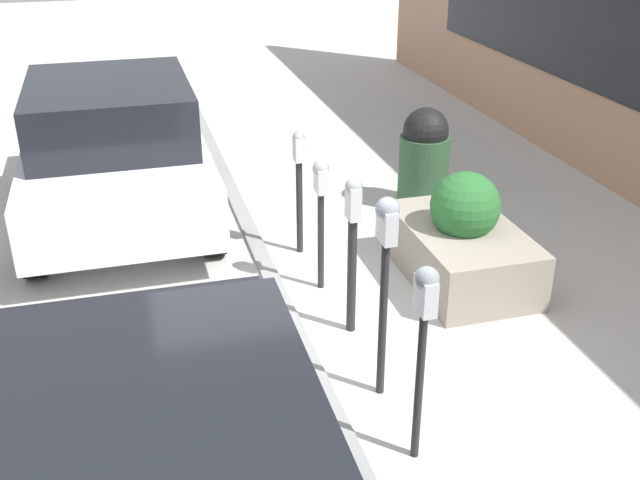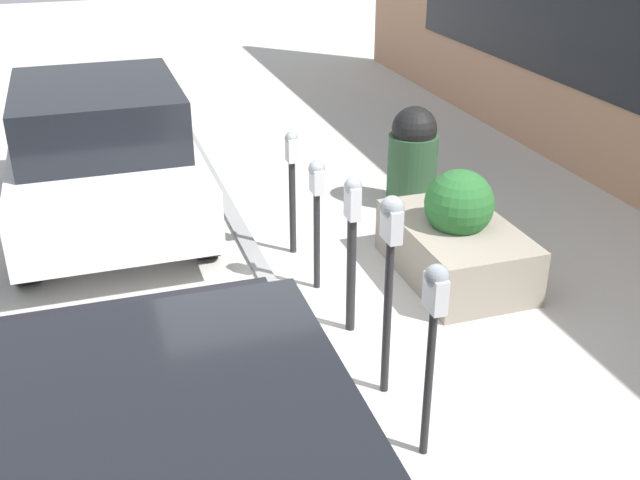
{
  "view_description": "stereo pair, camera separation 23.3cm",
  "coord_description": "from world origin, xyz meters",
  "px_view_note": "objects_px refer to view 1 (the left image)",
  "views": [
    {
      "loc": [
        -5.07,
        1.31,
        3.46
      ],
      "look_at": [
        0.0,
        -0.11,
        0.89
      ],
      "focal_mm": 42.0,
      "sensor_mm": 36.0,
      "label": 1
    },
    {
      "loc": [
        -5.01,
        1.53,
        3.46
      ],
      "look_at": [
        0.0,
        -0.11,
        0.89
      ],
      "focal_mm": 42.0,
      "sensor_mm": 36.0,
      "label": 2
    }
  ],
  "objects_px": {
    "parking_meter_middle": "(353,235)",
    "parked_car_middle": "(115,148)",
    "parking_meter_nearest": "(424,319)",
    "trash_bin": "(424,159)",
    "parking_meter_second": "(386,253)",
    "planter_box": "(462,242)",
    "parking_meter_fourth": "(321,198)",
    "parking_meter_farthest": "(299,174)"
  },
  "relations": [
    {
      "from": "parking_meter_second",
      "to": "trash_bin",
      "type": "bearing_deg",
      "value": -27.45
    },
    {
      "from": "parking_meter_nearest",
      "to": "planter_box",
      "type": "height_order",
      "value": "parking_meter_nearest"
    },
    {
      "from": "parking_meter_second",
      "to": "parked_car_middle",
      "type": "bearing_deg",
      "value": 24.42
    },
    {
      "from": "parking_meter_middle",
      "to": "parking_meter_fourth",
      "type": "distance_m",
      "value": 0.77
    },
    {
      "from": "parking_meter_middle",
      "to": "parking_meter_fourth",
      "type": "height_order",
      "value": "parking_meter_middle"
    },
    {
      "from": "parking_meter_nearest",
      "to": "parking_meter_middle",
      "type": "xyz_separation_m",
      "value": [
        1.57,
        -0.06,
        -0.17
      ]
    },
    {
      "from": "parking_meter_second",
      "to": "planter_box",
      "type": "relative_size",
      "value": 0.99
    },
    {
      "from": "parking_meter_nearest",
      "to": "parking_meter_second",
      "type": "distance_m",
      "value": 0.71
    },
    {
      "from": "planter_box",
      "to": "trash_bin",
      "type": "distance_m",
      "value": 1.74
    },
    {
      "from": "parking_meter_middle",
      "to": "parking_meter_fourth",
      "type": "xyz_separation_m",
      "value": [
        0.77,
        0.05,
        0.02
      ]
    },
    {
      "from": "parking_meter_nearest",
      "to": "parked_car_middle",
      "type": "height_order",
      "value": "parked_car_middle"
    },
    {
      "from": "parking_meter_nearest",
      "to": "trash_bin",
      "type": "distance_m",
      "value": 4.22
    },
    {
      "from": "parking_meter_middle",
      "to": "parking_meter_farthest",
      "type": "distance_m",
      "value": 1.54
    },
    {
      "from": "trash_bin",
      "to": "parking_meter_farthest",
      "type": "bearing_deg",
      "value": 114.43
    },
    {
      "from": "parking_meter_middle",
      "to": "parked_car_middle",
      "type": "distance_m",
      "value": 3.4
    },
    {
      "from": "parking_meter_farthest",
      "to": "trash_bin",
      "type": "height_order",
      "value": "parking_meter_farthest"
    },
    {
      "from": "parking_meter_middle",
      "to": "trash_bin",
      "type": "relative_size",
      "value": 1.17
    },
    {
      "from": "parking_meter_second",
      "to": "parked_car_middle",
      "type": "relative_size",
      "value": 0.4
    },
    {
      "from": "parking_meter_fourth",
      "to": "trash_bin",
      "type": "height_order",
      "value": "parking_meter_fourth"
    },
    {
      "from": "parking_meter_second",
      "to": "parked_car_middle",
      "type": "xyz_separation_m",
      "value": [
        3.78,
        1.71,
        -0.34
      ]
    },
    {
      "from": "parking_meter_fourth",
      "to": "parking_meter_farthest",
      "type": "bearing_deg",
      "value": 0.4
    },
    {
      "from": "parking_meter_nearest",
      "to": "parking_meter_second",
      "type": "relative_size",
      "value": 0.9
    },
    {
      "from": "parking_meter_second",
      "to": "parked_car_middle",
      "type": "distance_m",
      "value": 4.16
    },
    {
      "from": "parking_meter_farthest",
      "to": "trash_bin",
      "type": "xyz_separation_m",
      "value": [
        0.75,
        -1.64,
        -0.26
      ]
    },
    {
      "from": "parking_meter_nearest",
      "to": "parking_meter_fourth",
      "type": "bearing_deg",
      "value": -0.24
    },
    {
      "from": "parking_meter_fourth",
      "to": "trash_bin",
      "type": "bearing_deg",
      "value": -47.19
    },
    {
      "from": "parking_meter_farthest",
      "to": "planter_box",
      "type": "relative_size",
      "value": 0.8
    },
    {
      "from": "parking_meter_fourth",
      "to": "parked_car_middle",
      "type": "xyz_separation_m",
      "value": [
        2.14,
        1.72,
        -0.09
      ]
    },
    {
      "from": "parking_meter_second",
      "to": "parking_meter_farthest",
      "type": "relative_size",
      "value": 1.23
    },
    {
      "from": "parking_meter_second",
      "to": "parking_meter_farthest",
      "type": "distance_m",
      "value": 2.43
    },
    {
      "from": "parking_meter_second",
      "to": "planter_box",
      "type": "height_order",
      "value": "parking_meter_second"
    },
    {
      "from": "parked_car_middle",
      "to": "trash_bin",
      "type": "height_order",
      "value": "parked_car_middle"
    },
    {
      "from": "parking_meter_fourth",
      "to": "parked_car_middle",
      "type": "bearing_deg",
      "value": 38.73
    },
    {
      "from": "parking_meter_fourth",
      "to": "parked_car_middle",
      "type": "distance_m",
      "value": 2.74
    },
    {
      "from": "trash_bin",
      "to": "planter_box",
      "type": "bearing_deg",
      "value": 169.37
    },
    {
      "from": "parking_meter_fourth",
      "to": "parking_meter_nearest",
      "type": "bearing_deg",
      "value": 179.76
    },
    {
      "from": "parking_meter_farthest",
      "to": "trash_bin",
      "type": "bearing_deg",
      "value": -65.57
    },
    {
      "from": "parking_meter_nearest",
      "to": "trash_bin",
      "type": "relative_size",
      "value": 1.21
    },
    {
      "from": "parking_meter_middle",
      "to": "trash_bin",
      "type": "distance_m",
      "value": 2.8
    },
    {
      "from": "trash_bin",
      "to": "parking_meter_fourth",
      "type": "bearing_deg",
      "value": 132.81
    },
    {
      "from": "parking_meter_nearest",
      "to": "parking_meter_middle",
      "type": "distance_m",
      "value": 1.58
    },
    {
      "from": "parking_meter_fourth",
      "to": "trash_bin",
      "type": "distance_m",
      "value": 2.25
    }
  ]
}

